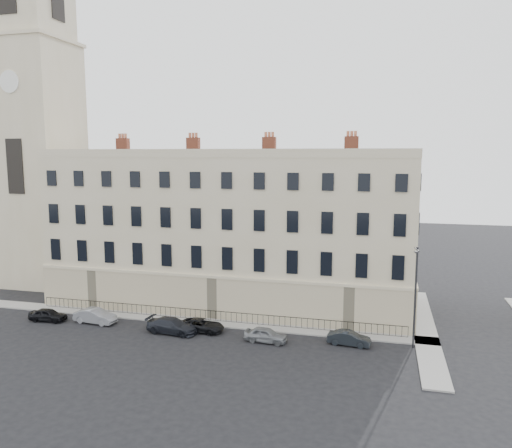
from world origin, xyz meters
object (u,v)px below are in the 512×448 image
object	(u,v)px
car_b	(95,316)
car_d	(202,325)
streetlamp	(415,293)
car_a	(48,315)
car_e	(266,335)
car_c	(172,326)
car_f	(349,338)

from	to	relation	value
car_b	car_d	xyz separation A→B (m)	(10.21, 0.38, -0.11)
car_b	streetlamp	distance (m)	28.15
car_d	car_a	bearing A→B (deg)	98.78
streetlamp	car_b	bearing A→B (deg)	174.44
car_b	car_d	size ratio (longest dim) A/B	1.01
car_d	streetlamp	bearing A→B (deg)	-83.08
car_e	streetlamp	bearing A→B (deg)	-78.52
car_a	car_c	size ratio (longest dim) A/B	0.77
car_b	streetlamp	xyz separation A→B (m)	(27.86, 0.96, 3.89)
car_e	car_f	xyz separation A→B (m)	(6.68, 0.99, -0.04)
car_c	car_d	bearing A→B (deg)	-61.69
car_a	car_f	distance (m)	27.44
car_c	car_f	distance (m)	15.02
car_b	streetlamp	bearing A→B (deg)	-83.23
car_c	car_f	xyz separation A→B (m)	(14.99, 0.99, -0.09)
car_c	car_a	bearing A→B (deg)	94.11
streetlamp	car_e	bearing A→B (deg)	-179.65
car_d	streetlamp	xyz separation A→B (m)	(17.65, 0.59, 4.00)
car_a	car_d	bearing A→B (deg)	-90.63
car_e	car_a	bearing A→B (deg)	93.41
car_f	car_d	bearing A→B (deg)	95.28
car_b	car_c	bearing A→B (deg)	-89.96
car_a	car_d	size ratio (longest dim) A/B	0.88
car_c	car_e	xyz separation A→B (m)	(8.31, 0.00, -0.05)
car_a	car_b	size ratio (longest dim) A/B	0.87
car_a	car_d	world-z (taller)	car_a
car_e	streetlamp	size ratio (longest dim) A/B	0.43
car_c	streetlamp	bearing A→B (deg)	-80.99
car_e	car_c	bearing A→B (deg)	93.58
car_f	car_c	bearing A→B (deg)	99.25
car_c	car_f	size ratio (longest dim) A/B	1.31
car_b	car_e	distance (m)	16.21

